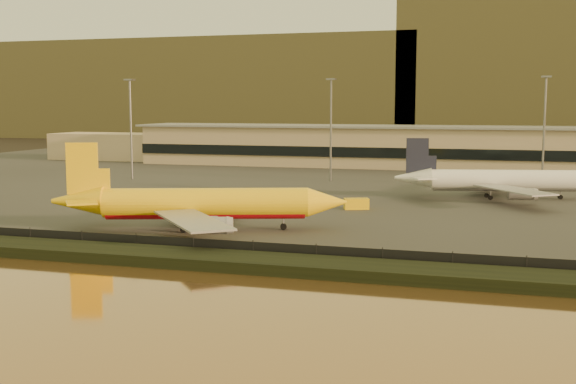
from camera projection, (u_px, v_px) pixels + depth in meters
The scene contains 11 objects.
ground at pixel (270, 241), 101.79m from camera, with size 900.00×900.00×0.00m, color black.
embankment at pixel (226, 261), 85.53m from camera, with size 320.00×7.00×1.40m, color black.
tarmac at pixel (380, 177), 192.19m from camera, with size 320.00×220.00×0.20m, color #2D2D2D.
perimeter_fence at pixel (238, 250), 89.26m from camera, with size 300.00×0.05×2.20m, color black.
terminal_building at pixel (350, 146), 224.63m from camera, with size 202.00×25.00×12.60m.
apron_light_masts at pixel (431, 120), 167.04m from camera, with size 152.20×12.20×25.40m.
distant_hills at pixel (413, 84), 427.45m from camera, with size 470.00×160.00×70.00m.
dhl_cargo_jet at pixel (200, 204), 108.93m from camera, with size 43.57×41.52×13.33m.
white_narrowbody_jet at pixel (500, 181), 145.59m from camera, with size 42.23×40.51×12.23m.
gse_vehicle_yellow at pixel (356, 204), 131.37m from camera, with size 4.44×2.00×2.00m, color yellow.
gse_vehicle_white at pixel (240, 196), 142.27m from camera, with size 4.25×1.91×1.91m, color white.
Camera 1 is at (30.93, -95.36, 19.12)m, focal length 45.00 mm.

